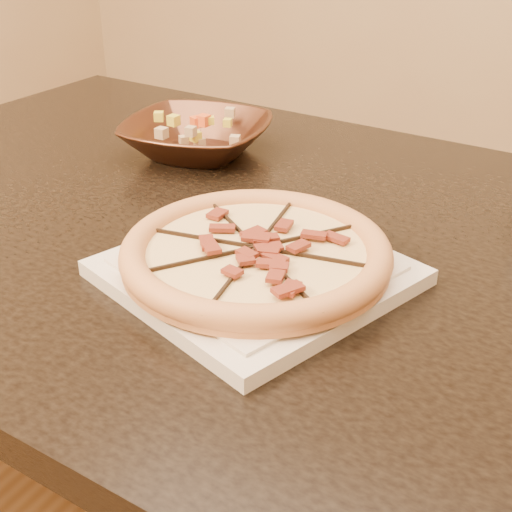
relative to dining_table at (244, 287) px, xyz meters
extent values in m
cube|color=black|center=(0.00, 0.00, 0.08)|extent=(1.42, 0.97, 0.04)
cylinder|color=black|center=(-0.60, 0.36, -0.29)|extent=(0.07, 0.07, 0.71)
cube|color=beige|center=(0.09, -0.13, 0.11)|extent=(0.36, 0.36, 0.02)
cube|color=beige|center=(0.09, -0.13, 0.12)|extent=(0.30, 0.30, 0.00)
cylinder|color=#CA894C|center=(0.09, -0.13, 0.13)|extent=(0.29, 0.29, 0.01)
torus|color=#CA894C|center=(0.09, -0.13, 0.14)|extent=(0.30, 0.30, 0.03)
cylinder|color=beige|center=(0.09, -0.13, 0.14)|extent=(0.24, 0.24, 0.01)
cube|color=black|center=(0.09, -0.13, 0.14)|extent=(0.05, 0.29, 0.01)
cube|color=black|center=(0.09, -0.13, 0.14)|extent=(0.24, 0.17, 0.01)
cube|color=black|center=(0.09, -0.13, 0.14)|extent=(0.29, 0.05, 0.01)
cube|color=black|center=(0.09, -0.13, 0.14)|extent=(0.17, 0.24, 0.01)
cube|color=maroon|center=(0.11, -0.13, 0.15)|extent=(0.03, 0.02, 0.00)
cube|color=maroon|center=(0.14, -0.11, 0.15)|extent=(0.03, 0.02, 0.00)
cube|color=maroon|center=(0.15, -0.08, 0.15)|extent=(0.03, 0.03, 0.00)
cube|color=maroon|center=(0.11, -0.11, 0.15)|extent=(0.03, 0.03, 0.00)
cube|color=maroon|center=(0.11, -0.08, 0.15)|extent=(0.02, 0.03, 0.00)
cube|color=maroon|center=(0.10, -0.05, 0.15)|extent=(0.02, 0.02, 0.00)
cube|color=maroon|center=(0.08, -0.09, 0.15)|extent=(0.02, 0.03, 0.00)
cube|color=maroon|center=(0.06, -0.07, 0.15)|extent=(0.02, 0.03, 0.00)
cube|color=maroon|center=(0.03, -0.06, 0.15)|extent=(0.03, 0.03, 0.00)
cube|color=maroon|center=(0.05, -0.11, 0.15)|extent=(0.03, 0.02, 0.00)
cube|color=maroon|center=(0.02, -0.11, 0.15)|extent=(0.03, 0.02, 0.00)
cube|color=maroon|center=(0.07, -0.13, 0.15)|extent=(0.02, 0.01, 0.00)
cube|color=maroon|center=(0.04, -0.15, 0.15)|extent=(0.03, 0.02, 0.00)
cube|color=maroon|center=(0.02, -0.17, 0.15)|extent=(0.03, 0.02, 0.00)
cube|color=maroon|center=(0.07, -0.16, 0.15)|extent=(0.03, 0.03, 0.00)
cube|color=maroon|center=(0.06, -0.19, 0.15)|extent=(0.02, 0.03, 0.00)
cube|color=maroon|center=(0.08, -0.22, 0.15)|extent=(0.02, 0.03, 0.00)
cube|color=maroon|center=(0.10, -0.17, 0.15)|extent=(0.02, 0.03, 0.00)
cube|color=maroon|center=(0.12, -0.20, 0.15)|extent=(0.02, 0.03, 0.00)
cube|color=maroon|center=(0.11, -0.15, 0.15)|extent=(0.03, 0.03, 0.00)
cube|color=maroon|center=(0.13, -0.16, 0.15)|extent=(0.03, 0.03, 0.00)
cube|color=maroon|center=(0.16, -0.16, 0.15)|extent=(0.03, 0.02, 0.00)
cube|color=maroon|center=(0.12, -0.13, 0.15)|extent=(0.03, 0.02, 0.00)
imported|color=#542F1F|center=(-0.18, 0.17, 0.13)|extent=(0.26, 0.26, 0.06)
cube|color=tan|center=(-0.18, 0.17, 0.17)|extent=(0.03, 0.03, 0.03)
cube|color=#E4531F|center=(-0.17, 0.18, 0.17)|extent=(0.03, 0.03, 0.03)
cube|color=yellow|center=(-0.16, 0.20, 0.17)|extent=(0.03, 0.03, 0.03)
cube|color=tan|center=(-0.17, 0.22, 0.17)|extent=(0.03, 0.03, 0.03)
cube|color=#E4531F|center=(-0.18, 0.18, 0.17)|extent=(0.03, 0.03, 0.03)
cube|color=yellow|center=(-0.19, 0.20, 0.17)|extent=(0.03, 0.03, 0.03)
cube|color=tan|center=(-0.21, 0.20, 0.17)|extent=(0.03, 0.03, 0.03)
cube|color=#E4531F|center=(-0.19, 0.17, 0.17)|extent=(0.03, 0.03, 0.03)
cube|color=yellow|center=(-0.20, 0.17, 0.17)|extent=(0.03, 0.03, 0.03)
cube|color=tan|center=(-0.21, 0.16, 0.17)|extent=(0.03, 0.03, 0.03)
cube|color=#E4531F|center=(-0.22, 0.14, 0.17)|extent=(0.03, 0.03, 0.03)
cube|color=yellow|center=(-0.19, 0.16, 0.17)|extent=(0.03, 0.03, 0.03)
cube|color=tan|center=(-0.18, 0.15, 0.17)|extent=(0.03, 0.03, 0.03)
cube|color=#E4531F|center=(-0.17, 0.14, 0.17)|extent=(0.03, 0.03, 0.03)
cube|color=yellow|center=(-0.18, 0.17, 0.17)|extent=(0.03, 0.03, 0.03)
cube|color=tan|center=(-0.17, 0.17, 0.17)|extent=(0.03, 0.03, 0.03)
camera|label=1|loc=(0.42, -0.73, 0.51)|focal=50.00mm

